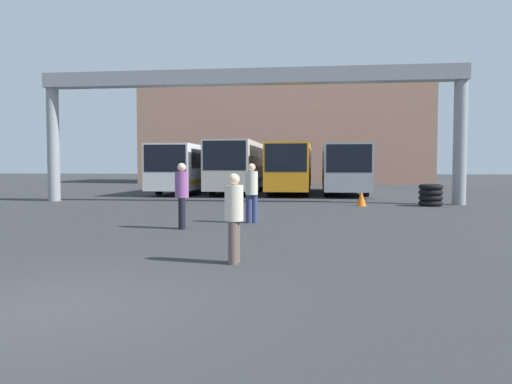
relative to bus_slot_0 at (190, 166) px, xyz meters
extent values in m
plane|color=#2D3033|center=(5.03, -26.70, -1.76)|extent=(200.00, 200.00, 0.00)
cube|color=tan|center=(5.03, 21.06, 3.62)|extent=(28.56, 12.00, 10.76)
cylinder|color=gray|center=(-4.75, -8.79, 1.06)|extent=(0.60, 0.60, 5.63)
cylinder|color=gray|center=(14.82, -8.79, 1.06)|extent=(0.60, 0.60, 5.63)
cube|color=gray|center=(5.03, -8.79, 4.22)|extent=(20.17, 0.80, 0.70)
cube|color=silver|center=(0.00, 0.01, -0.06)|extent=(2.60, 11.22, 2.69)
cube|color=black|center=(0.00, -5.58, 0.43)|extent=(2.39, 0.06, 1.51)
cube|color=black|center=(0.00, 0.01, 0.43)|extent=(2.63, 9.54, 1.13)
cube|color=orange|center=(0.00, 0.01, -0.92)|extent=(2.63, 10.66, 0.24)
cylinder|color=black|center=(-1.14, -3.13, -1.26)|extent=(0.28, 1.00, 1.00)
cylinder|color=black|center=(1.14, -3.13, -1.26)|extent=(0.28, 1.00, 1.00)
cylinder|color=black|center=(-1.14, 3.15, -1.26)|extent=(0.28, 1.00, 1.00)
cylinder|color=black|center=(1.14, 3.15, -1.26)|extent=(0.28, 1.00, 1.00)
cube|color=beige|center=(3.36, -0.55, 0.04)|extent=(2.60, 10.09, 2.90)
cube|color=black|center=(3.36, -5.58, 0.58)|extent=(2.39, 0.06, 1.62)
cube|color=black|center=(3.36, -0.55, 0.58)|extent=(2.63, 8.58, 1.22)
cube|color=#1966B2|center=(3.36, -0.55, -0.89)|extent=(2.63, 9.59, 0.24)
cylinder|color=black|center=(2.22, -3.38, -1.29)|extent=(0.28, 0.93, 0.93)
cylinder|color=black|center=(4.49, -3.38, -1.29)|extent=(0.28, 0.93, 0.93)
cylinder|color=black|center=(2.22, 2.27, -1.29)|extent=(0.28, 0.93, 0.93)
cylinder|color=black|center=(4.49, 2.27, -1.29)|extent=(0.28, 0.93, 0.93)
cube|color=orange|center=(6.71, -0.37, -0.05)|extent=(2.47, 10.46, 2.72)
cube|color=black|center=(6.71, -5.58, 0.45)|extent=(2.27, 0.06, 1.52)
cube|color=black|center=(6.71, -0.37, 0.45)|extent=(2.50, 8.89, 1.14)
cube|color=#268C4C|center=(6.71, -0.37, -0.92)|extent=(2.50, 9.94, 0.24)
cylinder|color=black|center=(5.64, -3.30, -1.24)|extent=(0.28, 1.03, 1.03)
cylinder|color=black|center=(7.78, -3.30, -1.24)|extent=(0.28, 1.03, 1.03)
cylinder|color=black|center=(5.64, 2.56, -1.24)|extent=(0.28, 1.03, 1.03)
cylinder|color=black|center=(7.78, 2.56, -1.24)|extent=(0.28, 1.03, 1.03)
cube|color=#999EA5|center=(10.07, -0.18, -0.07)|extent=(2.60, 10.85, 2.67)
cube|color=black|center=(10.07, -5.58, 0.41)|extent=(2.39, 0.06, 1.49)
cube|color=black|center=(10.07, -0.18, 0.41)|extent=(2.63, 9.22, 1.12)
cube|color=orange|center=(10.07, -0.18, -0.93)|extent=(2.63, 10.31, 0.24)
cylinder|color=black|center=(8.93, -3.21, -1.29)|extent=(0.28, 0.93, 0.93)
cylinder|color=black|center=(11.20, -3.21, -1.29)|extent=(0.28, 0.93, 0.93)
cylinder|color=black|center=(8.93, 2.86, -1.29)|extent=(0.28, 0.93, 0.93)
cylinder|color=black|center=(11.20, 2.86, -1.29)|extent=(0.28, 0.93, 0.93)
cylinder|color=black|center=(4.63, -18.87, -1.32)|extent=(0.20, 0.20, 0.88)
cylinder|color=black|center=(4.59, -18.70, -1.32)|extent=(0.20, 0.20, 0.88)
cylinder|color=#8C4C8C|center=(4.61, -18.78, -0.51)|extent=(0.39, 0.39, 0.73)
sphere|color=beige|center=(4.61, -18.78, -0.02)|extent=(0.24, 0.24, 0.24)
cylinder|color=navy|center=(6.30, -17.16, -1.32)|extent=(0.20, 0.20, 0.88)
cylinder|color=navy|center=(6.45, -17.08, -1.32)|extent=(0.20, 0.20, 0.88)
cylinder|color=beige|center=(6.37, -17.12, -0.51)|extent=(0.38, 0.38, 0.73)
sphere|color=beige|center=(6.37, -17.12, -0.03)|extent=(0.24, 0.24, 0.24)
cylinder|color=brown|center=(6.89, -23.60, -1.37)|extent=(0.18, 0.18, 0.78)
cylinder|color=brown|center=(6.90, -23.45, -1.37)|extent=(0.18, 0.18, 0.78)
cylinder|color=beige|center=(6.89, -23.53, -0.65)|extent=(0.34, 0.34, 0.65)
sphere|color=beige|center=(6.89, -23.53, -0.22)|extent=(0.21, 0.21, 0.21)
cone|color=orange|center=(10.33, -10.10, -1.43)|extent=(0.44, 0.44, 0.66)
torus|color=black|center=(13.38, -9.68, -1.64)|extent=(1.04, 1.04, 0.24)
torus|color=black|center=(13.38, -9.68, -1.40)|extent=(1.04, 1.04, 0.24)
torus|color=black|center=(13.38, -9.68, -1.16)|extent=(1.04, 1.04, 0.24)
torus|color=black|center=(13.38, -9.68, -0.92)|extent=(1.04, 1.04, 0.24)
camera|label=1|loc=(8.39, -32.42, 0.03)|focal=35.00mm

